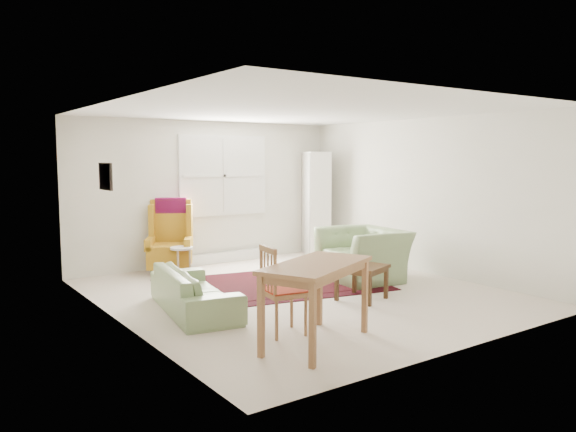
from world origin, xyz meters
TOP-DOWN VIEW (x-y plane):
  - room at (0.02, 0.21)m, footprint 5.04×5.54m
  - rug at (-0.06, 0.64)m, footprint 3.52×2.64m
  - sofa at (-1.60, 0.01)m, footprint 0.99×1.88m
  - armchair at (1.30, 0.14)m, footprint 1.17×1.31m
  - wingback_chair at (-0.91, 2.35)m, footprint 0.97×0.99m
  - coffee_table at (0.45, -0.74)m, footprint 0.73×0.73m
  - stool at (-0.89, 1.94)m, footprint 0.47×0.47m
  - cabinet at (2.10, 2.35)m, footprint 0.71×0.89m
  - desk at (-1.13, -1.80)m, footprint 1.46×1.14m
  - desk_chair at (-1.20, -1.34)m, footprint 0.48×0.48m

SIDE VIEW (x-z plane):
  - rug at x=-0.06m, z-range 0.00..0.03m
  - coffee_table at x=0.45m, z-range 0.00..0.47m
  - stool at x=-0.89m, z-range 0.00..0.48m
  - sofa at x=-1.60m, z-range 0.00..0.72m
  - desk at x=-1.13m, z-range 0.00..0.83m
  - armchair at x=1.30m, z-range 0.00..0.94m
  - desk_chair at x=-1.20m, z-range 0.00..0.95m
  - wingback_chair at x=-0.91m, z-range 0.00..1.21m
  - cabinet at x=2.10m, z-range 0.00..1.98m
  - room at x=0.02m, z-range 0.00..2.51m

